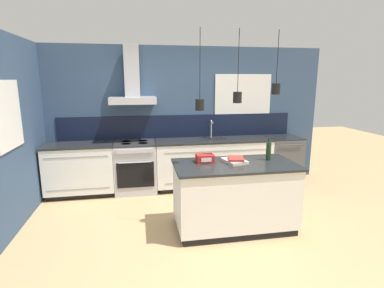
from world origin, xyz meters
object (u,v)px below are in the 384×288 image
object	(u,v)px
oven_range	(136,167)
bottle_on_island	(269,151)
dishwasher	(282,160)
red_supply_box	(205,158)
book_stack	(235,160)

from	to	relation	value
oven_range	bottle_on_island	world-z (taller)	bottle_on_island
dishwasher	red_supply_box	world-z (taller)	red_supply_box
red_supply_box	bottle_on_island	bearing A→B (deg)	-3.08
oven_range	book_stack	size ratio (longest dim) A/B	2.36
dishwasher	book_stack	bearing A→B (deg)	-133.31
dishwasher	bottle_on_island	size ratio (longest dim) A/B	2.96
oven_range	bottle_on_island	distance (m)	2.46
bottle_on_island	red_supply_box	xyz separation A→B (m)	(-0.88, 0.05, -0.08)
oven_range	bottle_on_island	xyz separation A→B (m)	(1.82, -1.55, 0.58)
oven_range	bottle_on_island	bearing A→B (deg)	-40.51
dishwasher	red_supply_box	bearing A→B (deg)	-141.44
oven_range	dishwasher	bearing A→B (deg)	0.09
book_stack	dishwasher	bearing A→B (deg)	46.69
oven_range	dishwasher	size ratio (longest dim) A/B	1.00
dishwasher	book_stack	xyz separation A→B (m)	(-1.51, -1.60, 0.49)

